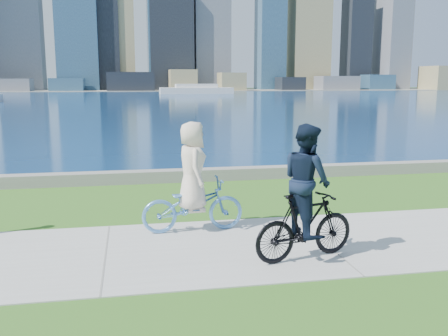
# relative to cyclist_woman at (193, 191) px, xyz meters

# --- Properties ---
(ground) EXTENTS (320.00, 320.00, 0.00)m
(ground) POSITION_rel_cyclist_woman_xyz_m (-1.68, -1.10, -0.84)
(ground) COLOR #2C5D18
(ground) RESTS_ON ground
(concrete_path) EXTENTS (80.00, 3.50, 0.02)m
(concrete_path) POSITION_rel_cyclist_woman_xyz_m (-1.68, -1.10, -0.83)
(concrete_path) COLOR #A9A9A4
(concrete_path) RESTS_ON ground
(seawall) EXTENTS (90.00, 0.50, 0.35)m
(seawall) POSITION_rel_cyclist_woman_xyz_m (-1.68, 5.10, -0.67)
(seawall) COLOR slate
(seawall) RESTS_ON ground
(bay_water) EXTENTS (320.00, 131.00, 0.01)m
(bay_water) POSITION_rel_cyclist_woman_xyz_m (-1.68, 70.90, -0.84)
(bay_water) COLOR navy
(bay_water) RESTS_ON ground
(far_shore) EXTENTS (320.00, 30.00, 0.12)m
(far_shore) POSITION_rel_cyclist_woman_xyz_m (-1.68, 128.90, -0.78)
(far_shore) COLOR gray
(far_shore) RESTS_ON ground
(city_skyline) EXTENTS (178.73, 23.87, 76.00)m
(city_skyline) POSITION_rel_cyclist_woman_xyz_m (1.15, 129.07, 22.39)
(city_skyline) COLOR #8C8056
(city_skyline) RESTS_ON ground
(ferry_far) EXTENTS (14.84, 4.24, 2.01)m
(ferry_far) POSITION_rel_cyclist_woman_xyz_m (12.45, 92.76, -0.00)
(ferry_far) COLOR silver
(ferry_far) RESTS_ON ground
(cyclist_woman) EXTENTS (0.81, 2.07, 2.21)m
(cyclist_woman) POSITION_rel_cyclist_woman_xyz_m (0.00, 0.00, 0.00)
(cyclist_woman) COLOR #5894D7
(cyclist_woman) RESTS_ON ground
(cyclist_man) EXTENTS (1.01, 1.99, 2.31)m
(cyclist_man) POSITION_rel_cyclist_woman_xyz_m (1.67, -1.93, 0.15)
(cyclist_man) COLOR black
(cyclist_man) RESTS_ON ground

